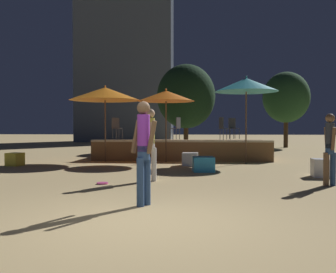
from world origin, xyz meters
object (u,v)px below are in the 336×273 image
patio_umbrella_1 (105,94)px  cube_seat_4 (15,159)px  patio_umbrella_2 (166,96)px  cube_seat_1 (203,164)px  person_2 (144,148)px  background_tree_0 (286,97)px  patio_umbrella_0 (246,85)px  cube_seat_2 (321,168)px  cube_seat_0 (190,159)px  frisbee_disc (102,183)px  bistro_chair_2 (223,126)px  bistro_chair_3 (177,126)px  person_1 (150,141)px  bistro_chair_1 (233,126)px  person_0 (330,147)px  background_tree_1 (186,96)px  bistro_chair_0 (116,126)px

patio_umbrella_1 → cube_seat_4: patio_umbrella_1 is taller
patio_umbrella_1 → patio_umbrella_2: (2.37, -0.05, -0.11)m
cube_seat_1 → person_2: size_ratio=0.38×
patio_umbrella_2 → background_tree_0: 12.81m
patio_umbrella_0 → cube_seat_2: size_ratio=6.35×
patio_umbrella_2 → cube_seat_0: (0.95, -1.18, -2.30)m
patio_umbrella_0 → frisbee_disc: (-4.02, -5.32, -2.88)m
cube_seat_1 → background_tree_0: size_ratio=0.14×
bistro_chair_2 → bistro_chair_3: same height
person_1 → bistro_chair_1: size_ratio=2.00×
cube_seat_4 → person_2: 8.25m
person_0 → bistro_chair_2: 6.59m
patio_umbrella_0 → bistro_chair_1: patio_umbrella_0 is taller
person_1 → cube_seat_2: bearing=-1.5°
cube_seat_0 → bistro_chair_1: 4.06m
background_tree_0 → background_tree_1: size_ratio=0.98×
cube_seat_2 → bistro_chair_1: size_ratio=0.57×
cube_seat_2 → bistro_chair_3: size_ratio=0.57×
cube_seat_1 → background_tree_0: 15.03m
frisbee_disc → cube_seat_0: bearing=65.6°
person_2 → frisbee_disc: (-1.33, 2.33, -0.97)m
cube_seat_4 → background_tree_0: size_ratio=0.12×
cube_seat_4 → bistro_chair_0: bistro_chair_0 is taller
cube_seat_2 → bistro_chair_3: bistro_chair_3 is taller
cube_seat_0 → person_0: (3.29, -4.19, 0.66)m
person_2 → bistro_chair_2: 8.98m
person_1 → background_tree_0: background_tree_0 is taller
bistro_chair_2 → bistro_chair_3: 1.87m
bistro_chair_3 → bistro_chair_0: bearing=-78.0°
patio_umbrella_2 → bistro_chair_1: (2.74, 2.28, -1.14)m
patio_umbrella_1 → cube_seat_1: size_ratio=4.32×
cube_seat_0 → cube_seat_1: (0.44, -1.71, -0.00)m
bistro_chair_0 → bistro_chair_2: size_ratio=1.00×
cube_seat_2 → patio_umbrella_0: bearing=113.2°
person_1 → person_2: (0.25, -2.85, -0.01)m
cube_seat_2 → bistro_chair_3: 6.49m
cube_seat_4 → bistro_chair_1: bistro_chair_1 is taller
cube_seat_4 → person_2: bearing=-48.6°
person_0 → background_tree_0: size_ratio=0.34×
bistro_chair_2 → background_tree_0: (4.72, 9.87, 1.89)m
cube_seat_0 → bistro_chair_1: size_ratio=0.62×
background_tree_0 → cube_seat_2: bearing=-99.3°
cube_seat_1 → person_0: person_0 is taller
patio_umbrella_2 → person_1: (0.04, -5.02, -1.53)m
bistro_chair_3 → background_tree_1: size_ratio=0.18×
patio_umbrella_0 → background_tree_0: background_tree_0 is taller
patio_umbrella_1 → patio_umbrella_0: bearing=-2.9°
frisbee_disc → background_tree_0: bearing=63.9°
patio_umbrella_2 → cube_seat_0: 2.75m
cube_seat_1 → bistro_chair_0: bistro_chair_0 is taller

